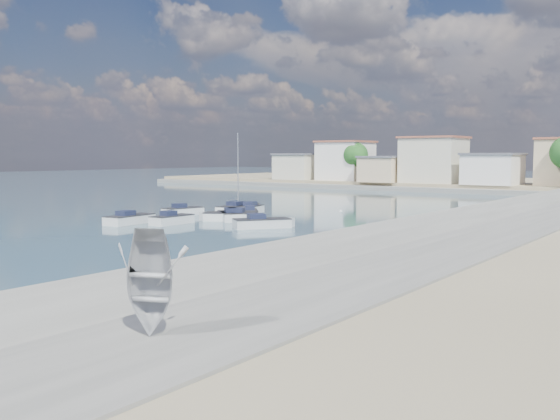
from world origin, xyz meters
name	(u,v)px	position (x,y,z in m)	size (l,w,h in m)	color
ground	(430,208)	(0.00, 40.00, 0.00)	(400.00, 400.00, 0.00)	#2E4B5C
seawall_walkway	(529,236)	(18.50, 13.00, 0.90)	(5.00, 90.00, 1.80)	slate
breakwater	(374,234)	(6.90, 12.69, 0.17)	(2.00, 31.02, 0.35)	black
far_shore_land	(541,186)	(0.00, 92.00, 0.70)	(160.00, 40.00, 1.40)	gray
far_shore_quay	(507,193)	(0.00, 71.00, 0.40)	(160.00, 2.50, 0.80)	slate
shore_trees	(560,156)	(8.34, 68.11, 6.22)	(74.56, 38.32, 7.92)	#38281E
motorboat_a	(132,220)	(-15.55, 7.49, 0.38)	(2.51, 5.67, 1.48)	silver
motorboat_b	(185,212)	(-17.50, 16.33, 0.38)	(2.52, 4.97, 1.48)	silver
motorboat_c	(229,216)	(-10.28, 15.21, 0.38)	(4.53, 4.12, 1.48)	silver
motorboat_d	(228,217)	(-9.98, 14.68, 0.38)	(5.54, 4.22, 1.48)	silver
motorboat_e	(174,220)	(-12.11, 9.55, 0.38)	(1.74, 4.78, 1.48)	silver
motorboat_f	(250,214)	(-10.23, 18.31, 0.38)	(3.69, 3.86, 1.48)	silver
motorboat_g	(247,210)	(-13.15, 21.51, 0.38)	(3.00, 5.40, 1.48)	silver
motorboat_h	(265,224)	(-3.46, 12.10, 0.38)	(4.44, 5.11, 1.48)	silver
sailboat	(240,208)	(-15.07, 22.47, 0.41)	(3.30, 7.11, 9.00)	silver
mooring_buoys	(358,230)	(3.92, 15.50, 0.05)	(18.21, 36.07, 0.37)	white
overturned_dinghy	(150,325)	(18.00, -20.29, 2.06)	(2.77, 1.30, 0.52)	#A5A8AD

